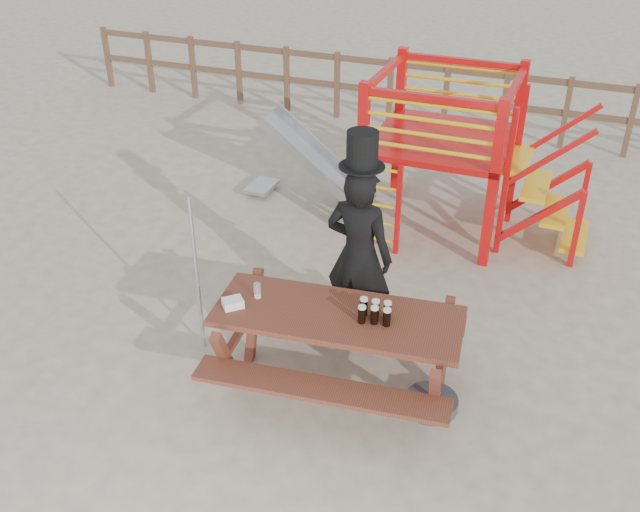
{
  "coord_description": "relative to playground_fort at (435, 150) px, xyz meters",
  "views": [
    {
      "loc": [
        1.91,
        -4.88,
        4.61
      ],
      "look_at": [
        -0.36,
        0.8,
        0.93
      ],
      "focal_mm": 40.0,
      "sensor_mm": 36.0,
      "label": 1
    }
  ],
  "objects": [
    {
      "name": "back_fence",
      "position": [
        -0.12,
        3.42,
        -0.34
      ],
      "size": [
        15.09,
        0.09,
        1.2
      ],
      "color": "brown",
      "rests_on": "ground"
    },
    {
      "name": "ground",
      "position": [
        -0.12,
        -3.58,
        -1.07
      ],
      "size": [
        60.0,
        60.0,
        0.0
      ],
      "primitive_type": "plane",
      "color": "#C2B297",
      "rests_on": "ground"
    },
    {
      "name": "paper_bag",
      "position": [
        -0.92,
        -3.82,
        -0.16
      ],
      "size": [
        0.23,
        0.23,
        0.08
      ],
      "primitive_type": "cube",
      "rotation": [
        0.0,
        0.0,
        0.75
      ],
      "color": "white",
      "rests_on": "picnic_table"
    },
    {
      "name": "empty_glasses",
      "position": [
        -0.78,
        -3.6,
        -0.14
      ],
      "size": [
        0.07,
        0.07,
        0.15
      ],
      "color": "silver",
      "rests_on": "picnic_table"
    },
    {
      "name": "man_with_hat",
      "position": [
        -0.1,
        -2.7,
        -0.05
      ],
      "size": [
        0.75,
        0.53,
        2.27
      ],
      "rotation": [
        0.0,
        0.0,
        3.04
      ],
      "color": "black",
      "rests_on": "ground"
    },
    {
      "name": "parasol_base",
      "position": [
        0.91,
        -3.5,
        -1.01
      ],
      "size": [
        0.49,
        0.49,
        0.21
      ],
      "color": "#36363B",
      "rests_on": "ground"
    },
    {
      "name": "playground_fort",
      "position": [
        0.0,
        0.0,
        0.0
      ],
      "size": [
        4.71,
        1.84,
        2.1
      ],
      "color": "red",
      "rests_on": "ground"
    },
    {
      "name": "metal_pole",
      "position": [
        -1.5,
        -3.48,
        -0.22
      ],
      "size": [
        0.04,
        0.04,
        1.71
      ],
      "primitive_type": "cylinder",
      "color": "#B2B2B7",
      "rests_on": "ground"
    },
    {
      "name": "stout_pints",
      "position": [
        0.34,
        -3.53,
        -0.12
      ],
      "size": [
        0.31,
        0.21,
        0.17
      ],
      "color": "black",
      "rests_on": "picnic_table"
    },
    {
      "name": "picnic_table",
      "position": [
        -0.0,
        -3.57,
        -0.52
      ],
      "size": [
        2.4,
        1.8,
        0.87
      ],
      "rotation": [
        0.0,
        0.0,
        0.12
      ],
      "color": "brown",
      "rests_on": "ground"
    }
  ]
}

